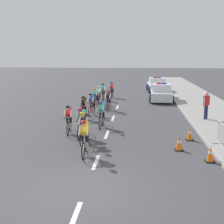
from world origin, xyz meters
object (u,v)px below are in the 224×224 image
cyclist_third (82,122)px  cyclist_fifth (102,114)px  traffic_cone_far (210,154)px  cyclist_twelfth (112,89)px  cyclist_lead (85,137)px  police_car_second (157,85)px  cyclist_second (84,127)px  crowd_barrier_middle (224,139)px  cyclist_eleventh (95,97)px  traffic_cone_mid (190,134)px  cyclist_fourth (69,119)px  cyclist_ninth (99,95)px  cyclist_eighth (108,100)px  cyclist_sixth (84,107)px  traffic_cone_near (179,143)px  cyclist_tenth (103,92)px  police_car_nearest (161,93)px  spectator_closest (206,104)px  cyclist_seventh (92,104)px

cyclist_third → cyclist_fifth: size_ratio=1.00×
traffic_cone_far → cyclist_twelfth: bearing=107.3°
cyclist_lead → police_car_second: (4.16, 21.65, -0.11)m
cyclist_second → crowd_barrier_middle: (5.97, -0.97, -0.14)m
cyclist_eleventh → traffic_cone_mid: cyclist_eleventh is taller
cyclist_eleventh → crowd_barrier_middle: (6.80, -10.64, -0.14)m
cyclist_fourth → cyclist_twelfth: same height
cyclist_eleventh → crowd_barrier_middle: bearing=-57.4°
cyclist_twelfth → crowd_barrier_middle: cyclist_twelfth is taller
cyclist_ninth → cyclist_twelfth: same height
cyclist_ninth → crowd_barrier_middle: cyclist_ninth is taller
cyclist_twelfth → cyclist_eleventh: bearing=-99.4°
cyclist_eighth → cyclist_twelfth: same height
police_car_second → cyclist_sixth: bearing=-110.0°
cyclist_eighth → traffic_cone_near: cyclist_eighth is taller
police_car_second → crowd_barrier_middle: (1.50, -20.94, -0.03)m
cyclist_second → cyclist_eleventh: size_ratio=1.00×
cyclist_tenth → crowd_barrier_middle: size_ratio=0.74×
cyclist_eighth → cyclist_ninth: 2.81m
traffic_cone_far → police_car_nearest: bearing=92.8°
cyclist_lead → traffic_cone_mid: (4.61, 2.63, -0.48)m
cyclist_sixth → spectator_closest: size_ratio=1.03×
cyclist_second → traffic_cone_far: (5.20, -1.99, -0.48)m
cyclist_ninth → cyclist_eleventh: same height
crowd_barrier_middle → traffic_cone_far: (-0.76, -1.02, -0.34)m
cyclist_lead → cyclist_tenth: size_ratio=1.00×
cyclist_fourth → cyclist_sixth: (0.17, 3.49, 0.00)m
cyclist_sixth → traffic_cone_near: (5.13, -5.80, -0.48)m
cyclist_eighth → cyclist_lead: bearing=-89.9°
cyclist_eighth → police_car_second: bearing=70.3°
cyclist_seventh → spectator_closest: size_ratio=1.03×
cyclist_ninth → spectator_closest: 9.23m
traffic_cone_mid → cyclist_ninth: bearing=119.6°
cyclist_lead → cyclist_fifth: same height
cyclist_tenth → cyclist_twelfth: (0.63, 1.68, 0.00)m
police_car_nearest → cyclist_eleventh: bearing=-145.7°
traffic_cone_near → cyclist_second: bearing=171.2°
cyclist_ninth → cyclist_eleventh: bearing=-94.0°
cyclist_sixth → police_car_nearest: 9.77m
cyclist_lead → cyclist_sixth: same height
spectator_closest → traffic_cone_mid: bearing=-110.9°
police_car_nearest → traffic_cone_far: size_ratio=7.01×
cyclist_fourth → cyclist_eleventh: bearing=88.1°
traffic_cone_mid → spectator_closest: 4.75m
cyclist_seventh → cyclist_ninth: same height
cyclist_fifth → crowd_barrier_middle: (5.54, -4.12, -0.14)m
cyclist_ninth → police_car_nearest: (5.21, 2.35, -0.11)m
cyclist_lead → cyclist_tenth: (-0.93, 14.71, 0.00)m
cyclist_eighth → police_car_second: police_car_second is taller
cyclist_eighth → traffic_cone_far: cyclist_eighth is taller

